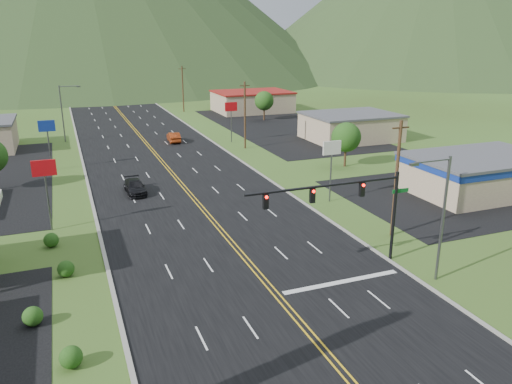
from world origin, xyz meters
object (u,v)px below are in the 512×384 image
object	(u,v)px
streetlight_west	(64,110)
car_red_far	(174,137)
traffic_signal	(349,200)
car_dark_mid	(135,187)
streetlight_east	(440,211)

from	to	relation	value
streetlight_west	car_red_far	xyz separation A→B (m)	(16.01, -6.59, -4.40)
traffic_signal	car_red_far	distance (m)	49.67
streetlight_west	car_dark_mid	size ratio (longest dim) A/B	1.84
car_dark_mid	streetlight_east	bearing A→B (deg)	-60.31
car_red_far	traffic_signal	bearing A→B (deg)	95.98
traffic_signal	streetlight_west	xyz separation A→B (m)	(-18.16, 56.00, -0.15)
streetlight_west	car_dark_mid	distance (m)	32.84
car_dark_mid	streetlight_west	bearing A→B (deg)	99.95
streetlight_east	car_red_far	xyz separation A→B (m)	(-6.85, 53.41, -4.40)
streetlight_east	traffic_signal	bearing A→B (deg)	139.61
traffic_signal	streetlight_west	world-z (taller)	streetlight_west
streetlight_west	car_red_far	size ratio (longest dim) A/B	1.89
streetlight_east	streetlight_west	bearing A→B (deg)	110.86
streetlight_west	car_red_far	world-z (taller)	streetlight_west
traffic_signal	car_dark_mid	distance (m)	27.27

